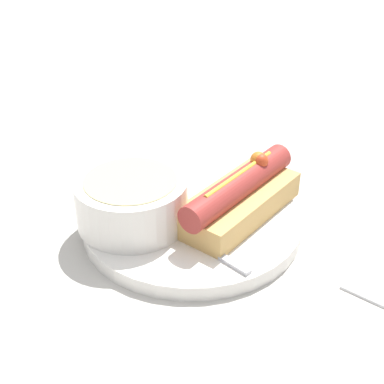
# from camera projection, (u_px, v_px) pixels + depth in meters

# --- Properties ---
(ground_plane) EXTENTS (4.00, 4.00, 0.00)m
(ground_plane) POSITION_uv_depth(u_px,v_px,m) (192.00, 227.00, 0.60)
(ground_plane) COLOR #BCB7AD
(dinner_plate) EXTENTS (0.24, 0.24, 0.02)m
(dinner_plate) POSITION_uv_depth(u_px,v_px,m) (192.00, 221.00, 0.60)
(dinner_plate) COLOR white
(dinner_plate) RESTS_ON ground_plane
(hot_dog) EXTENTS (0.17, 0.10, 0.06)m
(hot_dog) POSITION_uv_depth(u_px,v_px,m) (239.00, 196.00, 0.58)
(hot_dog) COLOR tan
(hot_dog) RESTS_ON dinner_plate
(soup_bowl) EXTENTS (0.12, 0.12, 0.05)m
(soup_bowl) POSITION_uv_depth(u_px,v_px,m) (132.00, 199.00, 0.57)
(soup_bowl) COLOR silver
(soup_bowl) RESTS_ON dinner_plate
(spoon) EXTENTS (0.06, 0.15, 0.01)m
(spoon) POSITION_uv_depth(u_px,v_px,m) (171.00, 225.00, 0.57)
(spoon) COLOR #B7B7BC
(spoon) RESTS_ON dinner_plate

